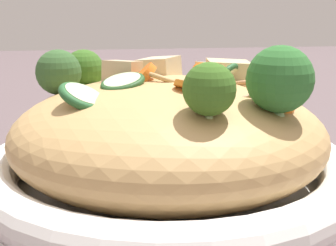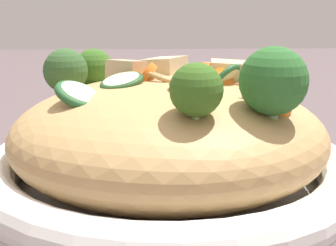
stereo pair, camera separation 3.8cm
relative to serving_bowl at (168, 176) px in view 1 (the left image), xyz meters
The scene contains 7 objects.
ground_plane 0.03m from the serving_bowl, ahead, with size 3.00×3.00×0.00m, color #594A4D.
serving_bowl is the anchor object (origin of this frame).
noodle_heap 0.04m from the serving_bowl, 24.75° to the left, with size 0.26×0.26×0.10m.
broccoli_florets 0.09m from the serving_bowl, 140.41° to the right, with size 0.21×0.22×0.07m.
carrot_coins 0.09m from the serving_bowl, 16.99° to the right, with size 0.12×0.11×0.03m.
zucchini_slices 0.09m from the serving_bowl, 148.18° to the right, with size 0.16×0.08×0.03m.
chicken_chunks 0.09m from the serving_bowl, 57.43° to the left, with size 0.13×0.08×0.03m.
Camera 1 is at (-0.06, -0.37, 0.17)m, focal length 48.97 mm.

